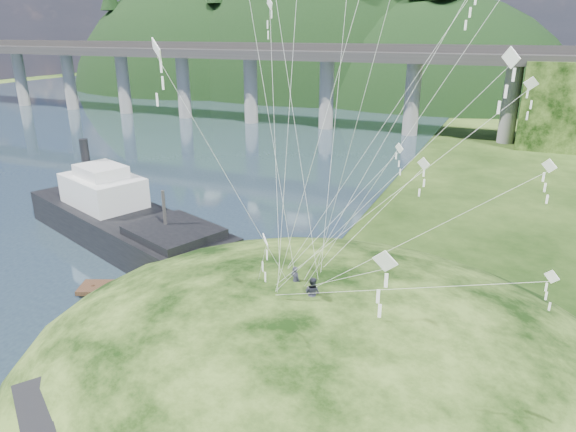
% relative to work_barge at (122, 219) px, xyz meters
% --- Properties ---
extents(ground, '(320.00, 320.00, 0.00)m').
position_rel_work_barge_xyz_m(ground, '(14.18, -12.02, -2.05)').
color(ground, black).
rests_on(ground, ground).
extents(grass_hill, '(36.00, 32.00, 13.00)m').
position_rel_work_barge_xyz_m(grass_hill, '(22.18, -10.02, -3.55)').
color(grass_hill, black).
rests_on(grass_hill, ground).
extents(bridge, '(160.00, 11.00, 15.00)m').
position_rel_work_barge_xyz_m(bridge, '(-12.28, 58.05, 7.65)').
color(bridge, '#2D2B2B').
rests_on(bridge, ground).
extents(far_ridge, '(153.00, 70.00, 94.50)m').
position_rel_work_barge_xyz_m(far_ridge, '(-29.40, 110.15, -9.49)').
color(far_ridge, black).
rests_on(far_ridge, ground).
extents(work_barge, '(24.19, 14.09, 8.20)m').
position_rel_work_barge_xyz_m(work_barge, '(0.00, 0.00, 0.00)').
color(work_barge, black).
rests_on(work_barge, ground).
extents(wooden_dock, '(12.04, 6.55, 0.88)m').
position_rel_work_barge_xyz_m(wooden_dock, '(9.12, -6.18, -1.67)').
color(wooden_dock, '#352116').
rests_on(wooden_dock, ground).
extents(kite_flyers, '(2.17, 1.69, 1.76)m').
position_rel_work_barge_xyz_m(kite_flyers, '(21.23, -10.49, 3.78)').
color(kite_flyers, '#242531').
rests_on(kite_flyers, ground).
extents(kite_swarm, '(16.11, 16.73, 20.81)m').
position_rel_work_barge_xyz_m(kite_swarm, '(24.22, -9.33, 14.91)').
color(kite_swarm, white).
rests_on(kite_swarm, ground).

